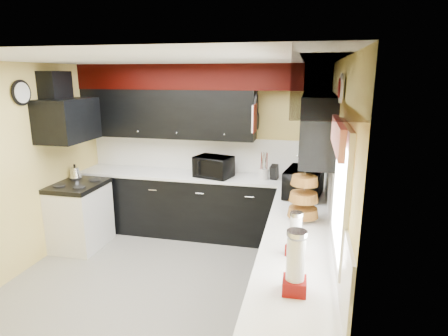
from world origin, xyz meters
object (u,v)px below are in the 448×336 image
Objects in this scene: microwave at (304,183)px; knife_block at (274,172)px; utensil_crock at (264,174)px; kettle at (75,173)px; toaster_oven at (213,167)px.

microwave is 2.93× the size of knife_block.
kettle is at bearing -170.13° from utensil_crock.
knife_block is 2.82m from kettle.
kettle is (-2.64, -0.46, -0.02)m from utensil_crock.
utensil_crock is (-0.55, 0.61, -0.09)m from microwave.
toaster_oven is 0.86m from knife_block.
utensil_crock is 0.85× the size of kettle.
toaster_oven is at bearing -164.47° from knife_block.
microwave reaches higher than kettle.
microwave is 0.83m from utensil_crock.
microwave is at bearing -45.19° from knife_block.
knife_block is (-0.41, 0.64, -0.06)m from microwave.
knife_block is at bearing 18.61° from toaster_oven.
utensil_crock is at bearing -156.44° from knife_block.
utensil_crock is (0.72, 0.02, -0.07)m from toaster_oven.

